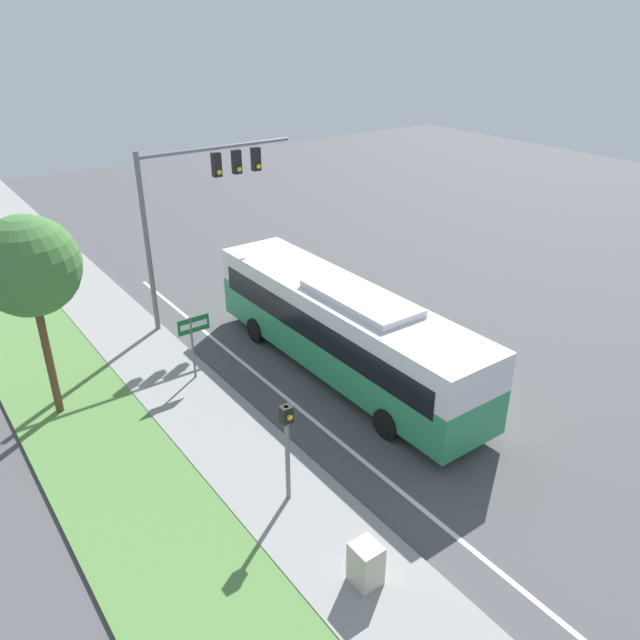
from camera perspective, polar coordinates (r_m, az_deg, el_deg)
name	(u,v)px	position (r m, az deg, el deg)	size (l,w,h in m)	color
ground_plane	(428,401)	(20.67, 9.81, -7.35)	(80.00, 80.00, 0.00)	#4C4C4F
sidewalk	(264,475)	(17.48, -5.12, -13.93)	(2.80, 80.00, 0.12)	gray
grass_verge	(152,527)	(16.54, -15.08, -17.79)	(3.60, 80.00, 0.10)	#568442
lane_divider_near	(340,442)	(18.65, 1.83, -11.06)	(0.14, 30.00, 0.01)	silver
bus	(342,325)	(21.07, 2.07, -0.49)	(2.73, 12.04, 3.30)	#2D8956
signal_gantry	(196,195)	(24.44, -11.26, 11.16)	(6.40, 0.41, 7.02)	slate
pedestrian_signal	(287,438)	(15.50, -3.03, -10.73)	(0.28, 0.34, 2.91)	slate
street_sign	(193,335)	(21.11, -11.51, -1.39)	(1.12, 0.08, 2.40)	slate
utility_cabinet	(366,564)	(14.47, 4.21, -21.36)	(0.58, 0.64, 1.03)	#B7B29E
roadside_tree	(28,267)	(19.31, -25.10, 4.42)	(2.90, 2.90, 6.31)	brown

